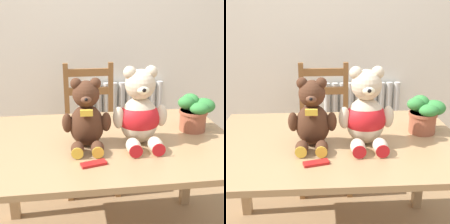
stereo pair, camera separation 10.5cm
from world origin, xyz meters
The scene contains 8 objects.
wall_back centered at (0.00, 1.79, 1.30)m, with size 8.00×0.04×2.60m, color silver.
radiator centered at (0.31, 1.72, 0.33)m, with size 0.72×0.10×0.72m.
dining_table centered at (0.00, 0.45, 0.63)m, with size 1.31×0.91×0.72m.
wooden_chair_behind centered at (-0.05, 1.28, 0.46)m, with size 0.40×0.46×0.96m.
teddy_bear_left centered at (-0.12, 0.40, 0.87)m, with size 0.24×0.24×0.35m.
teddy_bear_right centered at (0.14, 0.40, 0.88)m, with size 0.27×0.28×0.40m.
potted_plant centered at (0.49, 0.53, 0.83)m, with size 0.22×0.17×0.20m.
chocolate_bar centered at (-0.11, 0.20, 0.73)m, with size 0.11×0.04×0.01m, color red.
Camera 2 is at (-0.09, -1.04, 1.39)m, focal length 50.00 mm.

